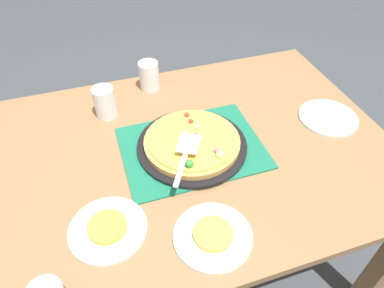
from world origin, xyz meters
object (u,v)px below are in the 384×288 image
Objects in this scene: plate_far_right at (213,236)px; pizza_server at (186,154)px; plate_side at (328,118)px; served_slice_right at (213,234)px; cup_far at (105,102)px; pizza_pan at (192,145)px; plate_near_left at (108,229)px; cup_corner at (149,76)px; served_slice_left at (107,227)px; pizza at (192,141)px.

plate_far_right is 1.00× the size of pizza_server.
served_slice_right reaches higher than plate_side.
pizza_pan is at bearing 132.37° from cup_far.
cup_corner is at bearing -113.08° from plate_near_left.
pizza_pan is at bearing -143.84° from plate_near_left.
cup_far is 0.42m from pizza_server.
cup_far is (0.20, -0.63, 0.04)m from served_slice_right.
plate_far_right is at bearing 88.58° from pizza_server.
served_slice_right is (0.00, 0.00, 0.01)m from plate_far_right.
served_slice_left is 0.29m from served_slice_right.
pizza_server is (0.59, 0.08, 0.06)m from plate_side.
cup_far reaches higher than served_slice_left.
pizza_pan is 1.15× the size of pizza.
served_slice_right is at bearing 89.91° from cup_corner.
served_slice_right is (0.60, 0.34, 0.01)m from plate_side.
pizza is at bearing -120.47° from pizza_server.
pizza_server is at bearing 59.53° from pizza.
served_slice_right is at bearing 0.00° from plate_far_right.
plate_near_left is 0.29m from plate_far_right.
served_slice_left is at bearing -22.51° from plate_far_right.
plate_near_left is at bearing 28.99° from pizza_server.
pizza reaches higher than plate_near_left.
cup_far is (0.25, -0.28, 0.05)m from pizza_pan.
plate_near_left is at bearing 81.91° from cup_far.
cup_corner reaches higher than served_slice_left.
served_slice_right is 0.75m from cup_corner.
plate_side is (-0.54, 0.01, -0.03)m from pizza.
plate_near_left is 0.52m from cup_far.
cup_corner is (-0.20, -0.12, 0.00)m from cup_far.
served_slice_left is 0.50× the size of pizza_server.
plate_near_left and plate_far_right have the same top height.
plate_side is at bearing -172.76° from pizza_server.
pizza is 2.75× the size of cup_far.
served_slice_left is at bearing 81.91° from cup_far.
pizza_pan is 1.73× the size of plate_far_right.
cup_corner is at bearing -148.34° from cup_far.
pizza_pan is 3.17× the size of cup_far.
served_slice_left reaches higher than plate_near_left.
plate_side is 0.85m from cup_far.
pizza_server is (-0.01, -0.27, 0.05)m from served_slice_right.
pizza is 0.35m from served_slice_right.
pizza_server reaches higher than pizza_pan.
pizza_server is at bearing -151.01° from plate_near_left.
plate_near_left and plate_side have the same top height.
plate_far_right is (-0.27, 0.11, 0.00)m from plate_near_left.
plate_near_left is at bearing -22.51° from plate_far_right.
pizza_server is at bearing 7.24° from plate_side.
served_slice_right is at bearing 157.49° from plate_near_left.
served_slice_right is at bearing 157.49° from served_slice_left.
cup_corner reaches higher than pizza_server.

